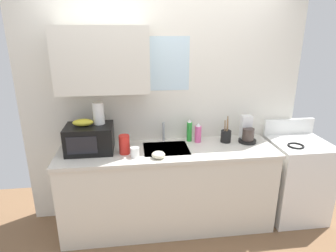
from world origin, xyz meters
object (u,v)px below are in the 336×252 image
object	(u,v)px
mug_white	(135,152)
utensil_crock	(226,136)
microwave	(90,139)
dish_soap_bottle_pink	(198,133)
small_bowl	(158,155)
banana_bunch	(83,122)
dish_soap_bottle_green	(189,131)
paper_towel_roll	(99,113)
coffee_maker	(247,132)
cereal_canister	(124,144)
stove_range	(295,178)

from	to	relation	value
mug_white	utensil_crock	world-z (taller)	utensil_crock
microwave	dish_soap_bottle_pink	distance (m)	1.13
mug_white	small_bowl	size ratio (longest dim) A/B	0.73
banana_bunch	dish_soap_bottle_green	size ratio (longest dim) A/B	0.81
dish_soap_bottle_green	mug_white	size ratio (longest dim) A/B	2.61
paper_towel_roll	coffee_maker	distance (m)	1.58
small_bowl	dish_soap_bottle_pink	bearing A→B (deg)	37.78
cereal_canister	small_bowl	world-z (taller)	cereal_canister
cereal_canister	small_bowl	size ratio (longest dim) A/B	1.45
stove_range	small_bowl	world-z (taller)	stove_range
small_bowl	microwave	bearing A→B (deg)	159.36
dish_soap_bottle_pink	utensil_crock	world-z (taller)	utensil_crock
dish_soap_bottle_green	banana_bunch	bearing A→B (deg)	-171.85
microwave	utensil_crock	xyz separation A→B (m)	(1.43, 0.07, -0.06)
dish_soap_bottle_pink	utensil_crock	distance (m)	0.30
stove_range	paper_towel_roll	world-z (taller)	paper_towel_roll
dish_soap_bottle_green	cereal_canister	xyz separation A→B (m)	(-0.70, -0.26, -0.02)
dish_soap_bottle_green	small_bowl	bearing A→B (deg)	-133.11
stove_range	mug_white	xyz separation A→B (m)	(-1.80, -0.14, 0.49)
dish_soap_bottle_green	small_bowl	world-z (taller)	dish_soap_bottle_green
paper_towel_roll	utensil_crock	distance (m)	1.36
banana_bunch	mug_white	size ratio (longest dim) A/B	2.11
paper_towel_roll	dish_soap_bottle_green	size ratio (longest dim) A/B	0.89
dish_soap_bottle_green	cereal_canister	world-z (taller)	dish_soap_bottle_green
stove_range	microwave	world-z (taller)	microwave
stove_range	utensil_crock	world-z (taller)	utensil_crock
mug_white	dish_soap_bottle_pink	bearing A→B (deg)	23.70
small_bowl	coffee_maker	bearing A→B (deg)	17.20
coffee_maker	utensil_crock	size ratio (longest dim) A/B	0.97
paper_towel_roll	microwave	bearing A→B (deg)	-152.83
microwave	banana_bunch	size ratio (longest dim) A/B	2.30
microwave	dish_soap_bottle_pink	bearing A→B (deg)	5.71
coffee_maker	dish_soap_bottle_pink	xyz separation A→B (m)	(-0.53, 0.05, -0.00)
cereal_canister	small_bowl	xyz separation A→B (m)	(0.32, -0.15, -0.06)
paper_towel_roll	coffee_maker	world-z (taller)	paper_towel_roll
utensil_crock	small_bowl	bearing A→B (deg)	-157.34
stove_range	dish_soap_bottle_pink	xyz separation A→B (m)	(-1.11, 0.16, 0.54)
dish_soap_bottle_pink	cereal_canister	size ratio (longest dim) A/B	1.13
dish_soap_bottle_pink	stove_range	bearing A→B (deg)	-8.08
banana_bunch	mug_white	distance (m)	0.58
utensil_crock	small_bowl	world-z (taller)	utensil_crock
coffee_maker	dish_soap_bottle_pink	world-z (taller)	coffee_maker
dish_soap_bottle_pink	cereal_canister	distance (m)	0.81
dish_soap_bottle_pink	cereal_canister	world-z (taller)	dish_soap_bottle_pink
coffee_maker	small_bowl	world-z (taller)	coffee_maker
paper_towel_roll	cereal_canister	bearing A→B (deg)	-32.01
coffee_maker	paper_towel_roll	bearing A→B (deg)	-179.69
utensil_crock	dish_soap_bottle_pink	bearing A→B (deg)	172.19
utensil_crock	mug_white	bearing A→B (deg)	-165.24
stove_range	cereal_canister	world-z (taller)	cereal_canister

